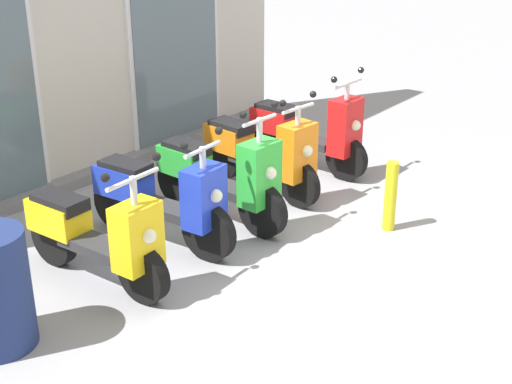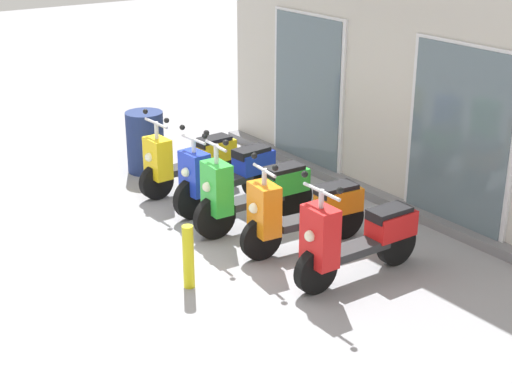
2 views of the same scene
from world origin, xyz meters
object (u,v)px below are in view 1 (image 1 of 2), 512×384
(scooter_blue, at_px, (161,198))
(scooter_green, at_px, (220,176))
(scooter_red, at_px, (308,131))
(curb_bollard, at_px, (390,196))
(scooter_yellow, at_px, (95,235))
(scooter_orange, at_px, (261,152))

(scooter_blue, xyz_separation_m, scooter_green, (0.73, -0.09, 0.01))
(scooter_red, xyz_separation_m, curb_bollard, (-0.87, -1.55, -0.12))
(scooter_yellow, relative_size, scooter_green, 0.93)
(scooter_green, height_order, curb_bollard, scooter_green)
(scooter_red, bearing_deg, curb_bollard, -119.32)
(scooter_yellow, distance_m, curb_bollard, 2.82)
(scooter_orange, relative_size, curb_bollard, 2.36)
(scooter_orange, bearing_deg, scooter_blue, -178.72)
(scooter_orange, distance_m, scooter_red, 0.90)
(scooter_blue, relative_size, scooter_orange, 0.99)
(scooter_green, xyz_separation_m, scooter_red, (1.72, 0.12, -0.01))
(scooter_yellow, bearing_deg, scooter_orange, 2.42)
(scooter_yellow, bearing_deg, scooter_green, -0.88)
(scooter_blue, xyz_separation_m, scooter_red, (2.45, 0.03, 0.00))
(scooter_green, relative_size, scooter_red, 1.02)
(scooter_blue, xyz_separation_m, curb_bollard, (1.58, -1.52, -0.12))
(scooter_orange, height_order, curb_bollard, scooter_orange)
(scooter_orange, distance_m, curb_bollard, 1.56)
(scooter_blue, bearing_deg, scooter_red, 0.70)
(scooter_orange, height_order, scooter_red, scooter_red)
(scooter_blue, distance_m, curb_bollard, 2.19)
(curb_bollard, bearing_deg, scooter_orange, 91.32)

